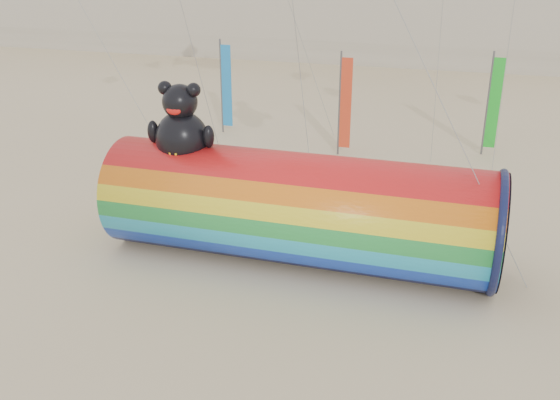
# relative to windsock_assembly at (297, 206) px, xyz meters

# --- Properties ---
(ground) EXTENTS (160.00, 160.00, 0.00)m
(ground) POSITION_rel_windsock_assembly_xyz_m (-0.89, -2.19, -1.97)
(ground) COLOR #CCB58C
(ground) RESTS_ON ground
(windsock_assembly) EXTENTS (12.86, 3.92, 5.93)m
(windsock_assembly) POSITION_rel_windsock_assembly_xyz_m (0.00, 0.00, 0.00)
(windsock_assembly) COLOR red
(windsock_assembly) RESTS_ON ground
(festival_banners) EXTENTS (14.77, 2.26, 5.20)m
(festival_banners) POSITION_rel_windsock_assembly_xyz_m (-0.86, 12.98, 0.67)
(festival_banners) COLOR #59595E
(festival_banners) RESTS_ON ground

